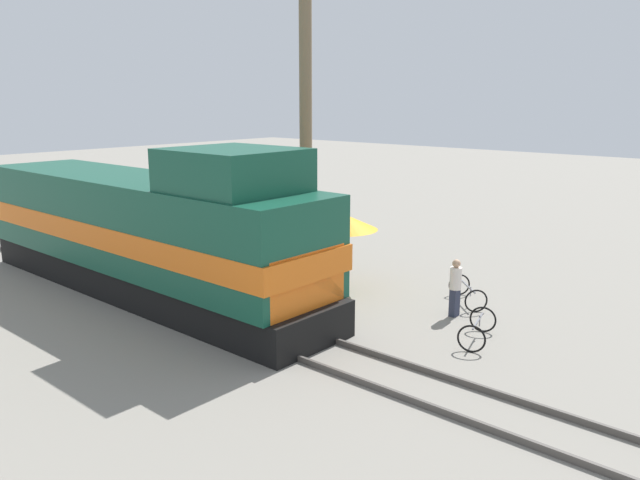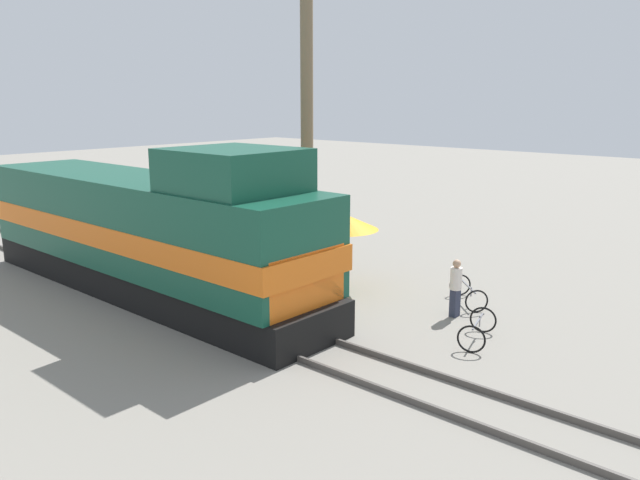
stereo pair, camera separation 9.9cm
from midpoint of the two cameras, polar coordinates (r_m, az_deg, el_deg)
The scene contains 11 objects.
ground_plane at distance 17.48m, azimuth -6.87°, elevation -7.93°, with size 120.00×120.00×0.00m, color gray.
rail_near at distance 17.02m, azimuth -8.68°, elevation -8.31°, with size 0.08×38.53×0.15m, color #4C4742.
rail_far at distance 17.91m, azimuth -5.16°, elevation -7.11°, with size 0.08×38.53×0.15m, color #4C4742.
locomotive at distance 20.28m, azimuth -15.37°, elevation 0.63°, with size 3.22×14.99×4.89m.
utility_pole at distance 22.91m, azimuth -1.44°, elevation 12.11°, with size 1.80×0.46×11.65m.
vendor_umbrella at distance 20.29m, azimuth 1.88°, elevation 1.72°, with size 2.35×2.35×2.52m.
billboard_sign at distance 24.13m, azimuth -5.67°, elevation 4.90°, with size 2.11×0.12×3.79m.
shrub_cluster at distance 20.25m, azimuth 1.14°, elevation -3.47°, with size 0.97×0.97×0.97m, color #236028.
person_bystander at distance 18.34m, azimuth 12.12°, elevation -4.10°, with size 0.34×0.34×1.70m.
bicycle at distance 19.69m, azimuth 13.18°, elevation -4.67°, with size 1.67×1.70×0.70m.
bicycle_spare at distance 16.74m, azimuth 14.03°, elevation -7.84°, with size 1.71×1.13×0.72m.
Camera 1 is at (-10.87, -12.20, 6.18)m, focal length 35.00 mm.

